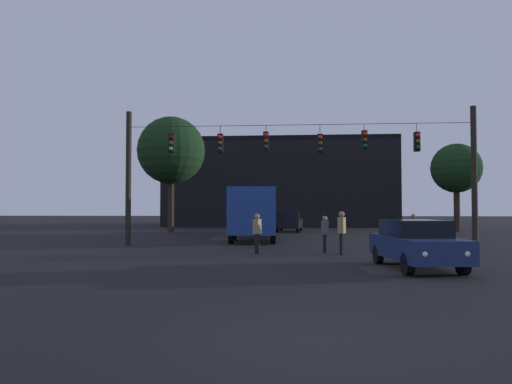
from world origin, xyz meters
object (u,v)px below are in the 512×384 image
object	(u,v)px
pedestrian_crossing_left	(325,232)
pedestrian_crossing_center	(342,230)
pedestrian_crossing_right	(257,231)
tree_left_silhouette	(171,151)
car_far_left	(289,222)
pedestrian_near_bus	(413,228)
car_near_right	(416,243)
city_bus	(255,209)
tree_behind_building	(456,169)

from	to	relation	value
pedestrian_crossing_left	pedestrian_crossing_center	distance (m)	1.06
pedestrian_crossing_right	tree_left_silhouette	distance (m)	19.69
car_far_left	pedestrian_near_bus	bearing A→B (deg)	-66.02
pedestrian_crossing_right	tree_left_silhouette	xyz separation A→B (m)	(-8.15, 17.05, 5.53)
pedestrian_crossing_center	tree_left_silhouette	size ratio (longest dim) A/B	0.19
car_near_right	car_far_left	distance (m)	23.26
car_near_right	car_far_left	size ratio (longest dim) A/B	1.00
city_bus	pedestrian_near_bus	bearing A→B (deg)	-32.15
pedestrian_crossing_left	pedestrian_crossing_right	distance (m)	2.91
city_bus	tree_left_silhouette	world-z (taller)	tree_left_silhouette
city_bus	pedestrian_crossing_right	bearing A→B (deg)	-84.73
city_bus	tree_left_silhouette	bearing A→B (deg)	134.54
city_bus	pedestrian_crossing_center	size ratio (longest dim) A/B	6.31
car_near_right	pedestrian_crossing_left	xyz separation A→B (m)	(-2.49, 5.03, 0.08)
pedestrian_near_bus	car_far_left	bearing A→B (deg)	113.98
city_bus	pedestrian_crossing_right	xyz separation A→B (m)	(0.89, -9.68, -0.93)
car_far_left	tree_left_silhouette	xyz separation A→B (m)	(-9.36, -1.44, 5.67)
car_far_left	pedestrian_near_bus	xyz separation A→B (m)	(6.26, -14.07, 0.11)
car_far_left	tree_behind_building	world-z (taller)	tree_behind_building
car_near_right	pedestrian_crossing_right	xyz separation A→B (m)	(-5.33, 4.40, 0.14)
car_near_right	pedestrian_crossing_right	bearing A→B (deg)	140.45
car_far_left	pedestrian_crossing_center	distance (m)	18.85
pedestrian_crossing_left	tree_behind_building	size ratio (longest dim) A/B	0.22
pedestrian_crossing_left	pedestrian_near_bus	size ratio (longest dim) A/B	0.97
car_far_left	pedestrian_crossing_left	distance (m)	17.94
tree_behind_building	car_near_right	bearing A→B (deg)	-111.35
pedestrian_crossing_right	tree_behind_building	bearing A→B (deg)	53.13
car_near_right	pedestrian_crossing_right	world-z (taller)	pedestrian_crossing_right
pedestrian_crossing_left	pedestrian_near_bus	bearing A→B (deg)	39.38
pedestrian_near_bus	tree_behind_building	distance (m)	17.36
car_far_left	pedestrian_crossing_center	size ratio (longest dim) A/B	2.53
car_far_left	pedestrian_crossing_right	distance (m)	18.53
car_far_left	pedestrian_crossing_right	bearing A→B (deg)	-93.74
pedestrian_crossing_left	pedestrian_crossing_center	xyz separation A→B (m)	(0.62, -0.85, 0.13)
pedestrian_crossing_left	pedestrian_crossing_center	bearing A→B (deg)	-53.95
car_far_left	pedestrian_near_bus	world-z (taller)	pedestrian_near_bus
tree_behind_building	pedestrian_crossing_center	bearing A→B (deg)	-119.57
pedestrian_crossing_left	city_bus	bearing A→B (deg)	112.42
pedestrian_near_bus	tree_left_silhouette	bearing A→B (deg)	141.04
pedestrian_crossing_left	pedestrian_near_bus	distance (m)	5.98
tree_behind_building	pedestrian_near_bus	bearing A→B (deg)	-115.51
pedestrian_crossing_center	pedestrian_crossing_left	bearing A→B (deg)	126.05
car_near_right	tree_left_silhouette	distance (m)	25.96
car_near_right	pedestrian_crossing_right	size ratio (longest dim) A/B	2.70
pedestrian_crossing_right	pedestrian_near_bus	world-z (taller)	pedestrian_crossing_right
tree_left_silhouette	pedestrian_crossing_center	bearing A→B (deg)	-56.10
pedestrian_crossing_center	tree_behind_building	world-z (taller)	tree_behind_building
car_near_right	pedestrian_crossing_center	bearing A→B (deg)	114.10
car_near_right	tree_left_silhouette	size ratio (longest dim) A/B	0.49
pedestrian_crossing_center	tree_left_silhouette	world-z (taller)	tree_left_silhouette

